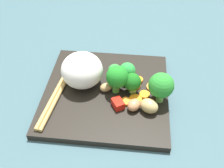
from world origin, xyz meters
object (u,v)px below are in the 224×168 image
at_px(square_plate, 106,93).
at_px(broccoli_floret_0, 127,71).
at_px(rice_mound, 82,70).
at_px(carrot_slice_4, 136,99).
at_px(chopstick_pair, 58,93).

distance_m(square_plate, broccoli_floret_0, 0.07).
distance_m(square_plate, rice_mound, 0.08).
height_order(broccoli_floret_0, carrot_slice_4, broccoli_floret_0).
distance_m(square_plate, carrot_slice_4, 0.07).
xyz_separation_m(rice_mound, broccoli_floret_0, (-0.10, -0.02, -0.01)).
bearing_deg(carrot_slice_4, broccoli_floret_0, -71.52).
bearing_deg(rice_mound, square_plate, 160.60).
height_order(broccoli_floret_0, chopstick_pair, broccoli_floret_0).
bearing_deg(broccoli_floret_0, square_plate, 40.88).
height_order(square_plate, chopstick_pair, chopstick_pair).
xyz_separation_m(broccoli_floret_0, chopstick_pair, (0.15, 0.06, -0.02)).
xyz_separation_m(square_plate, chopstick_pair, (0.11, 0.02, 0.01)).
relative_size(rice_mound, carrot_slice_4, 3.38).
height_order(rice_mound, chopstick_pair, rice_mound).
bearing_deg(rice_mound, chopstick_pair, 37.20).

